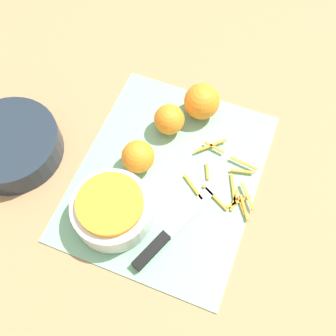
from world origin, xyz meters
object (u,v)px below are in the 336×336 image
bowl_speckled (112,210)px  knife (163,239)px  orange_left (169,119)px  bowl_dark (12,145)px  orange_back (202,102)px  orange_right (138,157)px

bowl_speckled → knife: size_ratio=0.67×
knife → orange_left: (0.24, 0.08, 0.03)m
bowl_dark → orange_back: (0.24, -0.34, 0.02)m
bowl_dark → bowl_speckled: bearing=-102.4°
knife → orange_right: 0.17m
bowl_dark → orange_left: 0.34m
orange_left → orange_right: (-0.11, 0.03, 0.00)m
bowl_speckled → orange_back: orange_back is taller
orange_back → bowl_speckled: bearing=165.4°
orange_right → orange_back: 0.19m
bowl_speckled → orange_back: 0.31m
knife → bowl_dark: bearing=101.2°
bowl_speckled → knife: bearing=-95.4°
orange_back → orange_left: bearing=142.4°
orange_left → orange_back: size_ratio=0.84×
bowl_speckled → orange_left: bowl_speckled is taller
knife → orange_back: 0.31m
bowl_dark → orange_left: orange_left is taller
bowl_dark → orange_left: size_ratio=3.12×
bowl_dark → orange_back: 0.42m
bowl_speckled → bowl_dark: size_ratio=0.74×
bowl_dark → orange_right: size_ratio=3.03×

